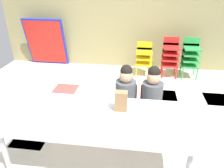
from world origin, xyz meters
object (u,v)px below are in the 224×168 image
seated_child_middle_seat (152,94)px  seated_child_near_camera (126,92)px  kid_chair_yellow_stack (144,56)px  folded_activity_table (46,42)px  kid_chair_red_stack (170,55)px  paper_plate_near_edge (75,109)px  craft_table (98,120)px  paper_plate_center_table (50,105)px  paper_bag_brown (121,101)px  kid_chair_green_stack (191,56)px  donut_powdered_on_plate (75,108)px

seated_child_middle_seat → seated_child_near_camera: bearing=180.0°
kid_chair_yellow_stack → folded_activity_table: folded_activity_table is taller
seated_child_middle_seat → kid_chair_red_stack: (0.43, 1.87, -0.10)m
paper_plate_near_edge → craft_table: bearing=-17.4°
craft_table → kid_chair_yellow_stack: bearing=79.2°
folded_activity_table → paper_plate_near_edge: 3.07m
seated_child_near_camera → kid_chair_red_stack: (0.76, 1.87, -0.10)m
paper_plate_center_table → kid_chair_red_stack: bearing=56.8°
paper_plate_center_table → paper_bag_brown: bearing=1.4°
kid_chair_green_stack → paper_plate_near_edge: (-1.67, -2.42, 0.15)m
seated_child_middle_seat → donut_powdered_on_plate: size_ratio=7.75×
donut_powdered_on_plate → paper_bag_brown: bearing=6.9°
seated_child_near_camera → paper_bag_brown: (-0.01, -0.49, 0.16)m
folded_activity_table → seated_child_near_camera: bearing=-47.3°
kid_chair_red_stack → folded_activity_table: size_ratio=0.74×
seated_child_middle_seat → paper_bag_brown: (-0.35, -0.49, 0.16)m
craft_table → kid_chair_red_stack: 2.70m
paper_bag_brown → donut_powdered_on_plate: size_ratio=1.86×
seated_child_near_camera → donut_powdered_on_plate: size_ratio=7.75×
kid_chair_red_stack → donut_powdered_on_plate: bearing=-117.6°
craft_table → kid_chair_green_stack: bearing=60.8°
seated_child_middle_seat → kid_chair_green_stack: 2.05m
folded_activity_table → paper_plate_center_table: bearing=-66.0°
kid_chair_yellow_stack → kid_chair_red_stack: kid_chair_red_stack is taller
seated_child_near_camera → paper_plate_near_edge: seated_child_near_camera is taller
folded_activity_table → paper_plate_center_table: folded_activity_table is taller
kid_chair_yellow_stack → seated_child_middle_seat: bearing=-87.1°
seated_child_middle_seat → paper_plate_center_table: 1.24m
paper_plate_near_edge → paper_plate_center_table: same height
kid_chair_red_stack → donut_powdered_on_plate: 2.74m
kid_chair_green_stack → paper_plate_near_edge: kid_chair_green_stack is taller
kid_chair_yellow_stack → kid_chair_green_stack: kid_chair_green_stack is taller
paper_bag_brown → kid_chair_yellow_stack: bearing=83.9°
folded_activity_table → paper_plate_center_table: size_ratio=6.04×
kid_chair_yellow_stack → paper_bag_brown: size_ratio=3.09×
paper_bag_brown → craft_table: bearing=-147.5°
paper_plate_center_table → kid_chair_yellow_stack: bearing=66.5°
craft_table → kid_chair_red_stack: size_ratio=2.39×
seated_child_near_camera → kid_chair_yellow_stack: bearing=82.7°
seated_child_near_camera → paper_plate_center_table: bearing=-147.4°
kid_chair_red_stack → folded_activity_table: 2.76m
kid_chair_yellow_stack → paper_plate_near_edge: size_ratio=3.78×
kid_chair_yellow_stack → kid_chair_red_stack: size_ratio=0.85×
paper_plate_near_edge → paper_plate_center_table: size_ratio=1.00×
seated_child_middle_seat → paper_plate_center_table: size_ratio=5.10×
paper_plate_near_edge → seated_child_near_camera: bearing=47.4°
kid_chair_green_stack → seated_child_middle_seat: bearing=-113.8°
folded_activity_table → paper_bag_brown: bearing=-53.2°
seated_child_near_camera → donut_powdered_on_plate: bearing=-132.6°
seated_child_middle_seat → paper_plate_center_table: (-1.13, -0.51, 0.05)m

